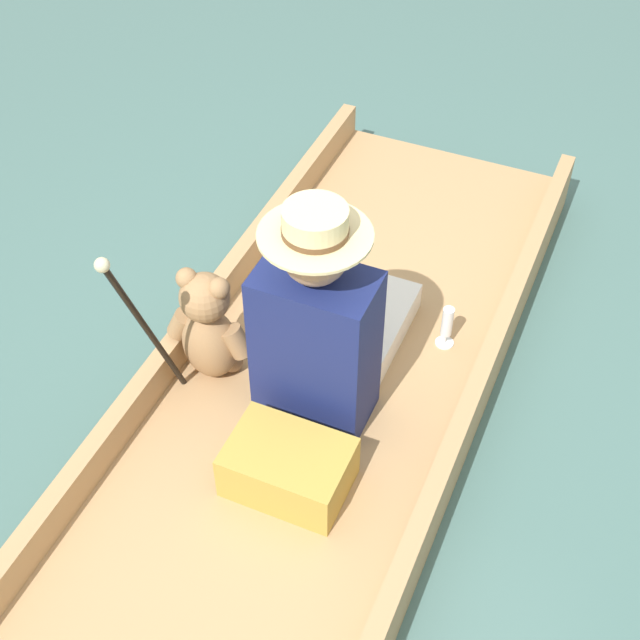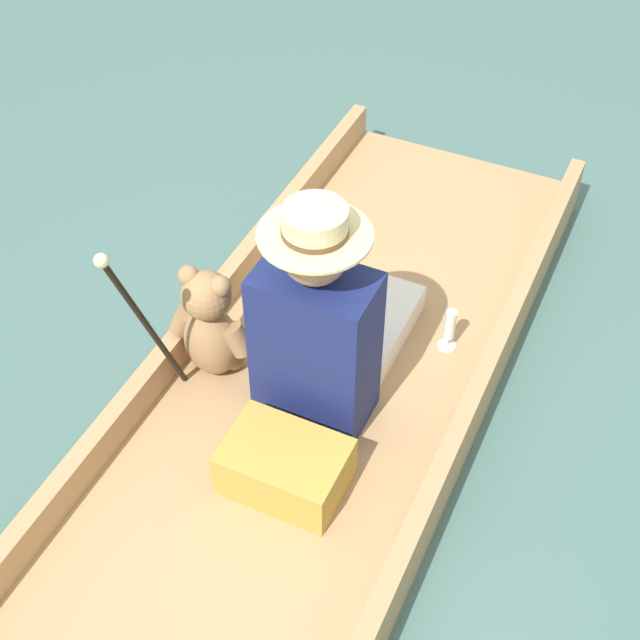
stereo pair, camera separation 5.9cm
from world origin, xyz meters
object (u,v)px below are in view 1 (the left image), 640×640
object	(u,v)px
seated_person	(326,327)
wine_glass	(447,324)
teddy_bear	(209,328)
walking_cane	(140,319)

from	to	relation	value
seated_person	wine_glass	bearing A→B (deg)	54.06
seated_person	wine_glass	world-z (taller)	seated_person
seated_person	teddy_bear	world-z (taller)	seated_person
walking_cane	seated_person	bearing A→B (deg)	35.55
teddy_bear	walking_cane	size ratio (longest dim) A/B	0.58
teddy_bear	walking_cane	world-z (taller)	walking_cane
seated_person	teddy_bear	distance (m)	0.41
wine_glass	seated_person	bearing A→B (deg)	-129.80
seated_person	teddy_bear	bearing A→B (deg)	-165.13
teddy_bear	wine_glass	world-z (taller)	teddy_bear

